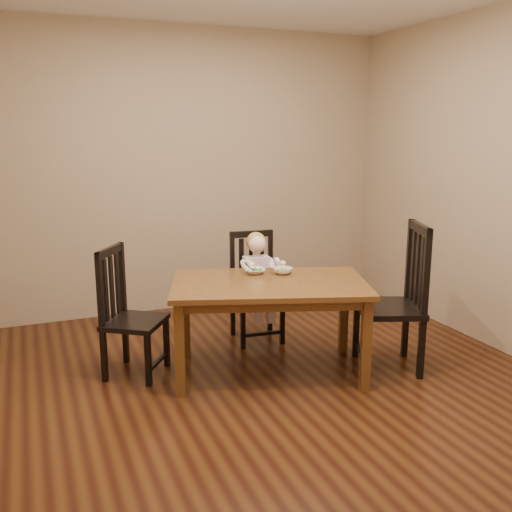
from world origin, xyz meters
name	(u,v)px	position (x,y,z in m)	size (l,w,h in m)	color
room	(270,194)	(0.00, 0.00, 1.35)	(4.01, 4.01, 2.71)	#40220D
dining_table	(269,292)	(0.10, 0.23, 0.61)	(1.57, 1.22, 0.69)	#442210
chair_child	(255,288)	(0.27, 0.92, 0.44)	(0.43, 0.41, 0.92)	black
chair_left	(128,314)	(-0.85, 0.59, 0.45)	(0.55, 0.55, 0.94)	black
chair_right	(397,300)	(1.00, -0.05, 0.53)	(0.59, 0.60, 1.10)	black
toddler	(257,276)	(0.26, 0.87, 0.56)	(0.28, 0.35, 0.49)	silver
bowl_peas	(255,271)	(0.09, 0.48, 0.71)	(0.15, 0.15, 0.04)	silver
bowl_veg	(283,271)	(0.28, 0.40, 0.71)	(0.15, 0.15, 0.05)	silver
fork	(250,269)	(0.04, 0.47, 0.74)	(0.05, 0.13, 0.05)	silver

